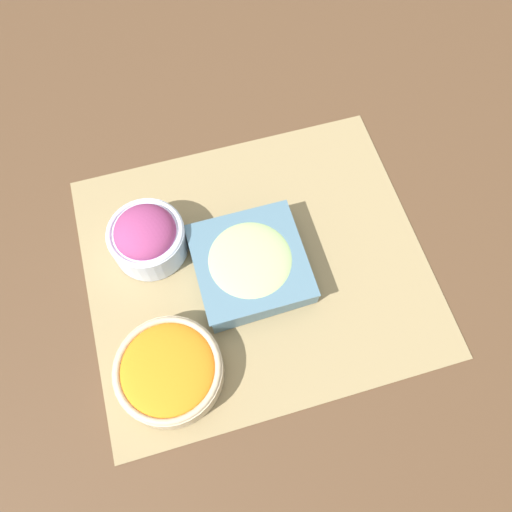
{
  "coord_description": "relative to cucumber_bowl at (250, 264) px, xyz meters",
  "views": [
    {
      "loc": [
        -0.09,
        -0.3,
        0.74
      ],
      "look_at": [
        0.0,
        0.0,
        0.03
      ],
      "focal_mm": 35.0,
      "sensor_mm": 36.0,
      "label": 1
    }
  ],
  "objects": [
    {
      "name": "carrot_bowl",
      "position": [
        -0.16,
        -0.13,
        0.0
      ],
      "size": [
        0.15,
        0.15,
        0.05
      ],
      "color": "#C6B28E",
      "rests_on": "placemat"
    },
    {
      "name": "cucumber_bowl",
      "position": [
        0.0,
        0.0,
        0.0
      ],
      "size": [
        0.17,
        0.17,
        0.05
      ],
      "color": "slate",
      "rests_on": "placemat"
    },
    {
      "name": "placemat",
      "position": [
        0.01,
        0.01,
        -0.03
      ],
      "size": [
        0.54,
        0.47,
        0.0
      ],
      "color": "#937F56",
      "rests_on": "ground_plane"
    },
    {
      "name": "onion_bowl",
      "position": [
        -0.14,
        0.08,
        0.01
      ],
      "size": [
        0.12,
        0.12,
        0.08
      ],
      "color": "silver",
      "rests_on": "placemat"
    },
    {
      "name": "ground_plane",
      "position": [
        0.01,
        0.01,
        -0.03
      ],
      "size": [
        3.0,
        3.0,
        0.0
      ],
      "primitive_type": "plane",
      "color": "#513823"
    }
  ]
}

